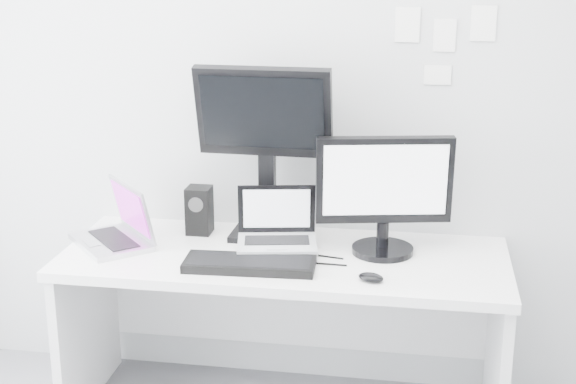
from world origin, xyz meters
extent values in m
plane|color=#B6B8BA|center=(0.00, 1.60, 1.35)|extent=(3.60, 0.00, 3.60)
cube|color=white|center=(0.00, 1.25, 0.36)|extent=(1.80, 0.70, 0.73)
cube|color=silver|center=(-0.73, 1.24, 0.86)|extent=(0.44, 0.44, 0.27)
cube|color=black|center=(-0.40, 1.45, 0.83)|extent=(0.12, 0.12, 0.21)
cube|color=#BABDC2|center=(-0.03, 1.27, 0.86)|extent=(0.36, 0.30, 0.27)
cube|color=black|center=(-0.11, 1.43, 1.11)|extent=(0.56, 0.22, 0.76)
cube|color=black|center=(0.39, 1.33, 0.98)|extent=(0.58, 0.35, 0.50)
cube|color=black|center=(-0.11, 1.08, 0.75)|extent=(0.51, 0.20, 0.03)
ellipsoid|color=black|center=(0.37, 1.03, 0.75)|extent=(0.11, 0.09, 0.03)
cube|color=white|center=(0.45, 1.59, 1.62)|extent=(0.10, 0.00, 0.14)
cube|color=white|center=(0.60, 1.59, 1.58)|extent=(0.09, 0.00, 0.13)
cube|color=white|center=(0.75, 1.59, 1.63)|extent=(0.10, 0.00, 0.14)
cube|color=white|center=(0.58, 1.59, 1.42)|extent=(0.11, 0.00, 0.08)
camera|label=1|loc=(0.53, -1.86, 1.95)|focal=52.09mm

